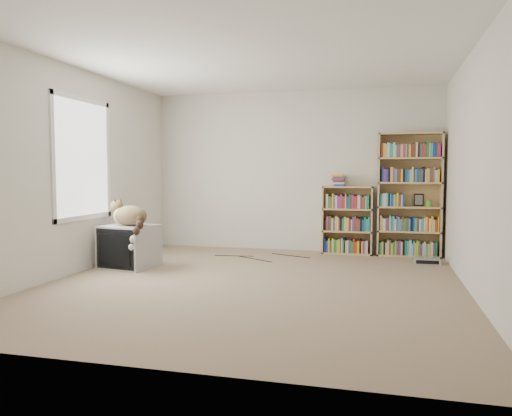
% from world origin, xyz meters
% --- Properties ---
extents(floor, '(4.50, 5.00, 0.01)m').
position_xyz_m(floor, '(0.00, 0.00, 0.00)').
color(floor, gray).
rests_on(floor, ground).
extents(wall_back, '(4.50, 0.02, 2.50)m').
position_xyz_m(wall_back, '(0.00, 2.50, 1.25)').
color(wall_back, silver).
rests_on(wall_back, floor).
extents(wall_front, '(4.50, 0.02, 2.50)m').
position_xyz_m(wall_front, '(0.00, -2.50, 1.25)').
color(wall_front, silver).
rests_on(wall_front, floor).
extents(wall_left, '(0.02, 5.00, 2.50)m').
position_xyz_m(wall_left, '(-2.25, 0.00, 1.25)').
color(wall_left, silver).
rests_on(wall_left, floor).
extents(wall_right, '(0.02, 5.00, 2.50)m').
position_xyz_m(wall_right, '(2.25, 0.00, 1.25)').
color(wall_right, silver).
rests_on(wall_right, floor).
extents(ceiling, '(4.50, 5.00, 0.02)m').
position_xyz_m(ceiling, '(0.00, 0.00, 2.50)').
color(ceiling, white).
rests_on(ceiling, wall_back).
extents(window, '(0.02, 1.22, 1.52)m').
position_xyz_m(window, '(-2.24, 0.20, 1.40)').
color(window, white).
rests_on(window, wall_left).
extents(crt_tv, '(0.72, 0.67, 0.55)m').
position_xyz_m(crt_tv, '(-1.80, 0.53, 0.27)').
color(crt_tv, '#A0A0A2').
rests_on(crt_tv, floor).
extents(cat, '(0.67, 0.66, 0.57)m').
position_xyz_m(cat, '(-1.74, 0.45, 0.64)').
color(cat, '#322214').
rests_on(cat, crt_tv).
extents(bookcase_tall, '(0.90, 0.30, 1.80)m').
position_xyz_m(bookcase_tall, '(1.75, 2.36, 0.86)').
color(bookcase_tall, tan).
rests_on(bookcase_tall, floor).
extents(bookcase_short, '(0.75, 0.30, 1.03)m').
position_xyz_m(bookcase_short, '(0.86, 2.36, 0.48)').
color(bookcase_short, tan).
rests_on(bookcase_short, floor).
extents(book_stack, '(0.21, 0.27, 0.18)m').
position_xyz_m(book_stack, '(0.73, 2.34, 1.11)').
color(book_stack, '#AA3116').
rests_on(book_stack, bookcase_short).
extents(green_mug, '(0.08, 0.08, 0.09)m').
position_xyz_m(green_mug, '(2.02, 2.34, 0.78)').
color(green_mug, '#5CAD31').
rests_on(green_mug, bookcase_tall).
extents(framed_print, '(0.13, 0.05, 0.18)m').
position_xyz_m(framed_print, '(1.89, 2.44, 0.83)').
color(framed_print, black).
rests_on(framed_print, bookcase_tall).
extents(dvd_player, '(0.34, 0.25, 0.08)m').
position_xyz_m(dvd_player, '(1.97, 1.76, 0.04)').
color(dvd_player, silver).
rests_on(dvd_player, floor).
extents(wall_outlet, '(0.01, 0.08, 0.13)m').
position_xyz_m(wall_outlet, '(-2.24, 0.87, 0.32)').
color(wall_outlet, silver).
rests_on(wall_outlet, wall_left).
extents(floor_cables, '(1.20, 0.70, 0.01)m').
position_xyz_m(floor_cables, '(-0.36, 1.64, 0.00)').
color(floor_cables, black).
rests_on(floor_cables, floor).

